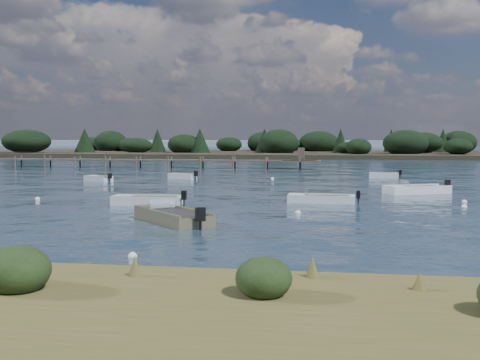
% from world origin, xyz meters
% --- Properties ---
extents(ground, '(400.00, 400.00, 0.00)m').
position_xyz_m(ground, '(0.00, 60.00, 0.00)').
color(ground, '#19293A').
rests_on(ground, ground).
extents(shore_lip, '(160.00, 0.60, 0.30)m').
position_xyz_m(shore_lip, '(0.00, -12.20, 0.00)').
color(shore_lip, black).
rests_on(shore_lip, ground).
extents(dinghy_mid_grey, '(4.48, 1.69, 1.13)m').
position_xyz_m(dinghy_mid_grey, '(-3.09, 6.27, 0.15)').
color(dinghy_mid_grey, silver).
rests_on(dinghy_mid_grey, ground).
extents(dinghy_mid_white_b, '(5.01, 3.55, 1.25)m').
position_xyz_m(dinghy_mid_white_b, '(13.98, 16.32, 0.16)').
color(dinghy_mid_white_b, silver).
rests_on(dinghy_mid_white_b, ground).
extents(tender_far_grey_b, '(3.11, 1.12, 1.07)m').
position_xyz_m(tender_far_grey_b, '(12.98, 32.57, 0.15)').
color(tender_far_grey_b, silver).
rests_on(tender_far_grey_b, ground).
extents(dinghy_mid_white_a, '(4.47, 1.69, 1.04)m').
position_xyz_m(dinghy_mid_white_a, '(7.26, 9.23, 0.14)').
color(dinghy_mid_white_a, silver).
rests_on(dinghy_mid_white_a, ground).
extents(tender_far_white, '(3.10, 1.93, 1.05)m').
position_xyz_m(tender_far_white, '(-6.49, 28.31, 0.15)').
color(tender_far_white, silver).
rests_on(tender_far_white, ground).
extents(tender_far_grey, '(3.11, 2.35, 1.02)m').
position_xyz_m(tender_far_grey, '(-13.35, 24.02, 0.14)').
color(tender_far_grey, silver).
rests_on(tender_far_grey, ground).
extents(dinghy_near_olive, '(4.71, 4.99, 1.32)m').
position_xyz_m(dinghy_near_olive, '(0.38, -0.64, 0.17)').
color(dinghy_near_olive, brown).
rests_on(dinghy_near_olive, ground).
extents(buoy_a, '(0.32, 0.32, 0.32)m').
position_xyz_m(buoy_a, '(1.21, -8.89, 0.00)').
color(buoy_a, white).
rests_on(buoy_a, ground).
extents(buoy_b, '(0.32, 0.32, 0.32)m').
position_xyz_m(buoy_b, '(6.13, 3.79, 0.00)').
color(buoy_b, white).
rests_on(buoy_b, ground).
extents(buoy_c, '(0.32, 0.32, 0.32)m').
position_xyz_m(buoy_c, '(-11.17, 8.28, 0.00)').
color(buoy_c, white).
rests_on(buoy_c, ground).
extents(buoy_d, '(0.32, 0.32, 0.32)m').
position_xyz_m(buoy_d, '(15.58, 8.01, 0.00)').
color(buoy_d, white).
rests_on(buoy_d, ground).
extents(buoy_e, '(0.32, 0.32, 0.32)m').
position_xyz_m(buoy_e, '(2.16, 29.75, 0.00)').
color(buoy_e, white).
rests_on(buoy_e, ground).
extents(buoy_extra_a, '(0.32, 0.32, 0.32)m').
position_xyz_m(buoy_extra_a, '(16.14, 10.73, 0.00)').
color(buoy_extra_a, white).
rests_on(buoy_extra_a, ground).
extents(jetty, '(64.50, 3.20, 3.40)m').
position_xyz_m(jetty, '(-21.74, 47.99, 0.98)').
color(jetty, '#50433A').
rests_on(jetty, ground).
extents(far_headland, '(190.00, 40.00, 5.80)m').
position_xyz_m(far_headland, '(25.00, 100.00, 1.96)').
color(far_headland, black).
rests_on(far_headland, ground).
extents(distant_haze, '(280.00, 20.00, 2.40)m').
position_xyz_m(distant_haze, '(-90.00, 230.00, 0.00)').
color(distant_haze, '#8597A4').
rests_on(distant_haze, ground).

